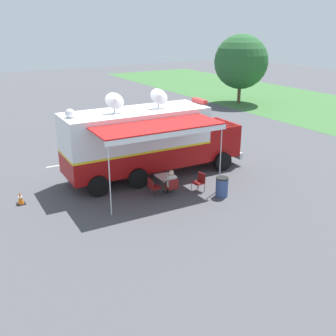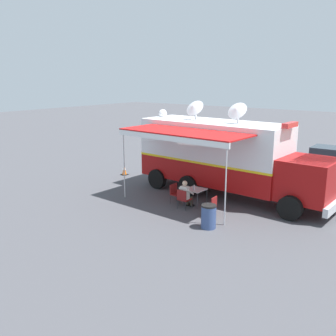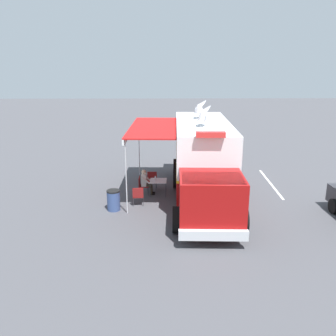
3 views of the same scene
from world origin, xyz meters
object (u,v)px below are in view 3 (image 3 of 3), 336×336
(water_bottle, at_px, (155,179))
(folding_chair_at_table, at_px, (142,184))
(command_truck, at_px, (203,158))
(trash_bin, at_px, (114,200))
(seated_responder, at_px, (146,181))
(traffic_cone, at_px, (189,157))
(folding_table, at_px, (158,182))
(folding_chair_beside_table, at_px, (152,179))
(folding_chair_spare_by_truck, at_px, (138,195))

(water_bottle, xyz_separation_m, folding_chair_at_table, (0.66, -0.12, -0.32))
(command_truck, bearing_deg, trash_bin, 20.76)
(command_truck, xyz_separation_m, seated_responder, (2.69, -0.43, -1.30))
(traffic_cone, bearing_deg, folding_chair_at_table, 65.83)
(command_truck, xyz_separation_m, traffic_cone, (0.12, -6.57, -1.67))
(folding_table, xyz_separation_m, traffic_cone, (-1.95, -6.22, -0.39))
(command_truck, relative_size, folding_table, 11.54)
(folding_table, xyz_separation_m, seated_responder, (0.61, -0.08, -0.02))
(folding_chair_beside_table, height_order, trash_bin, trash_bin)
(water_bottle, xyz_separation_m, trash_bin, (1.79, 1.84, -0.38))
(trash_bin, relative_size, traffic_cone, 1.57)
(folding_chair_beside_table, distance_m, seated_responder, 0.83)
(folding_chair_beside_table, relative_size, seated_responder, 0.70)
(water_bottle, height_order, folding_chair_beside_table, water_bottle)
(folding_table, bearing_deg, folding_chair_spare_by_truck, 56.54)
(seated_responder, bearing_deg, folding_chair_at_table, -2.14)
(folding_chair_spare_by_truck, relative_size, traffic_cone, 1.50)
(command_truck, height_order, folding_chair_beside_table, command_truck)
(command_truck, distance_m, folding_chair_spare_by_truck, 3.45)
(seated_responder, bearing_deg, folding_chair_spare_by_truck, 78.70)
(folding_table, bearing_deg, folding_chair_at_table, -6.36)
(folding_table, xyz_separation_m, trash_bin, (1.93, 1.87, -0.22))
(water_bottle, relative_size, folding_chair_at_table, 0.26)
(water_bottle, bearing_deg, folding_chair_spare_by_truck, 60.36)
(folding_chair_at_table, distance_m, trash_bin, 2.26)
(folding_chair_spare_by_truck, bearing_deg, seated_responder, -101.30)
(command_truck, height_order, seated_responder, command_truck)
(folding_table, bearing_deg, traffic_cone, -107.42)
(folding_chair_beside_table, xyz_separation_m, seated_responder, (0.28, 0.77, 0.14))
(seated_responder, bearing_deg, folding_table, 172.35)
(folding_chair_beside_table, bearing_deg, trash_bin, 59.53)
(folding_table, xyz_separation_m, folding_chair_spare_by_truck, (0.90, 1.36, -0.16))
(command_truck, relative_size, trash_bin, 10.52)
(water_bottle, relative_size, folding_chair_beside_table, 0.26)
(folding_chair_at_table, bearing_deg, water_bottle, 169.82)
(command_truck, xyz_separation_m, folding_table, (2.08, -0.35, -1.27))
(folding_chair_at_table, bearing_deg, trash_bin, 60.02)
(folding_table, distance_m, water_bottle, 0.22)
(command_truck, relative_size, folding_chair_at_table, 11.01)
(command_truck, relative_size, seated_responder, 7.66)
(folding_chair_beside_table, bearing_deg, seated_responder, 69.86)
(water_bottle, relative_size, traffic_cone, 0.39)
(water_bottle, bearing_deg, seated_responder, -13.32)
(water_bottle, bearing_deg, folding_chair_beside_table, -77.95)
(water_bottle, bearing_deg, traffic_cone, -108.52)
(folding_chair_beside_table, bearing_deg, folding_table, 111.19)
(folding_table, height_order, folding_chair_spare_by_truck, folding_chair_spare_by_truck)
(command_truck, height_order, folding_chair_at_table, command_truck)
(folding_chair_at_table, height_order, trash_bin, trash_bin)
(folding_table, height_order, traffic_cone, folding_table)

